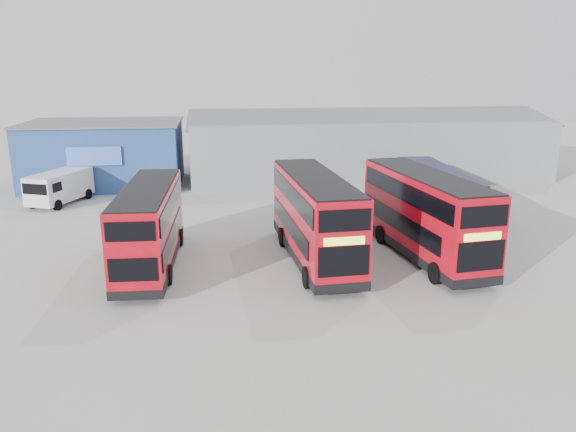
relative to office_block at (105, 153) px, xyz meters
The scene contains 8 objects.
ground_plane 22.94m from the office_block, 52.11° to the right, with size 120.00×120.00×0.00m, color #999994.
office_block is the anchor object (origin of this frame).
maintenance_shed 22.09m from the office_block, ahead, with size 30.50×12.00×5.89m.
double_decker_left 21.07m from the office_block, 73.99° to the right, with size 2.63×9.56×4.01m.
double_decker_centre 24.56m from the office_block, 55.52° to the right, with size 3.20×10.43×4.35m.
double_decker_right 28.22m from the office_block, 46.20° to the right, with size 3.77×10.48×4.34m.
single_decker_blue 26.38m from the office_block, 26.76° to the right, with size 2.96×10.83×2.91m.
panel_van 6.83m from the office_block, 107.74° to the right, with size 3.83×5.56×2.27m.
Camera 1 is at (-4.66, -28.82, 9.68)m, focal length 35.00 mm.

